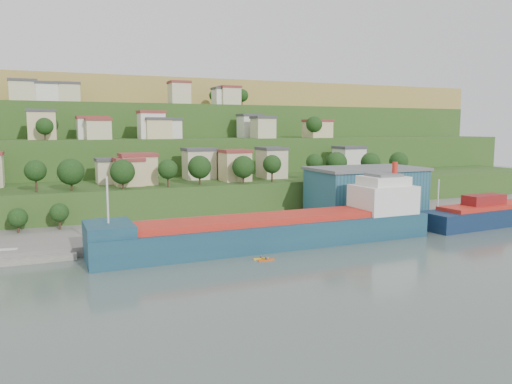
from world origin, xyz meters
TOP-DOWN VIEW (x-y plane):
  - ground at (0.00, 0.00)m, footprint 500.00×500.00m
  - quay at (20.00, 28.00)m, footprint 220.00×26.00m
  - hillside at (-0.02, 168.66)m, footprint 360.00×210.82m
  - cargo_ship_near at (7.22, 8.65)m, footprint 76.91×12.77m
  - warehouse at (42.89, 27.68)m, footprint 31.53×19.88m
  - dinghy at (-47.85, 18.86)m, footprint 4.63×2.41m
  - kayak_orange at (-1.17, -1.95)m, footprint 3.47×0.64m
  - kayak_yellow at (-1.65, -0.48)m, footprint 3.18×0.75m

SIDE VIEW (x-z plane):
  - ground at x=0.00m, z-range 0.00..0.00m
  - quay at x=20.00m, z-range -2.00..2.00m
  - hillside at x=-0.02m, z-range -47.92..48.08m
  - kayak_yellow at x=-1.65m, z-range -0.16..0.63m
  - kayak_orange at x=-1.17m, z-range -0.18..0.69m
  - dinghy at x=-47.85m, z-range 1.20..2.08m
  - cargo_ship_near at x=7.22m, z-range -6.72..13.03m
  - warehouse at x=42.89m, z-range 2.03..14.83m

